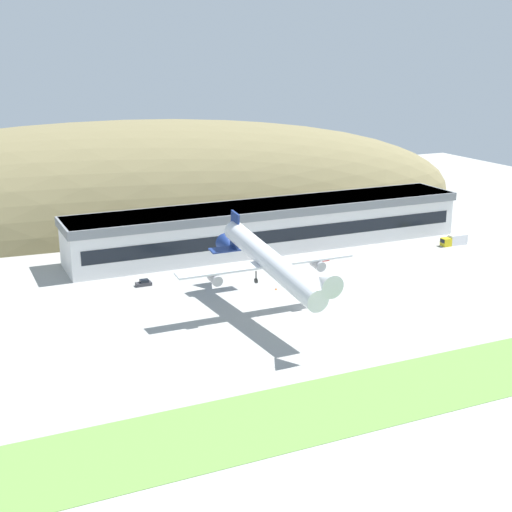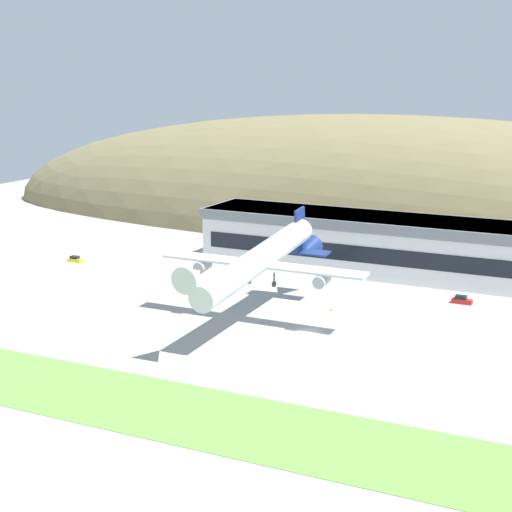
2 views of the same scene
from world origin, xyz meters
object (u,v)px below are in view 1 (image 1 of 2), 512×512
object	(u,v)px
cargo_airplane	(269,261)
service_car_2	(144,283)
traffic_cone_0	(276,289)
service_car_1	(321,259)
fuel_truck	(454,240)
terminal_building	(271,223)

from	to	relation	value
cargo_airplane	service_car_2	world-z (taller)	cargo_airplane
service_car_2	traffic_cone_0	bearing A→B (deg)	-29.97
service_car_1	traffic_cone_0	world-z (taller)	service_car_1
service_car_2	fuel_truck	world-z (taller)	fuel_truck
terminal_building	service_car_2	bearing A→B (deg)	-157.57
terminal_building	fuel_truck	xyz separation A→B (m)	(51.34, -19.38, -6.10)
service_car_1	fuel_truck	distance (m)	44.29
service_car_1	fuel_truck	size ratio (longest dim) A/B	0.49
traffic_cone_0	terminal_building	bearing A→B (deg)	66.41
cargo_airplane	service_car_1	xyz separation A→B (m)	(30.86, 31.09, -11.59)
service_car_2	traffic_cone_0	size ratio (longest dim) A/B	6.65
service_car_1	traffic_cone_0	size ratio (longest dim) A/B	7.22
terminal_building	traffic_cone_0	world-z (taller)	terminal_building
service_car_1	fuel_truck	xyz separation A→B (m)	(44.25, -1.84, 0.75)
terminal_building	cargo_airplane	bearing A→B (deg)	-116.05
service_car_1	traffic_cone_0	bearing A→B (deg)	-142.86
service_car_2	traffic_cone_0	distance (m)	32.73
cargo_airplane	service_car_1	bearing A→B (deg)	45.21
service_car_2	fuel_truck	distance (m)	94.65
service_car_1	traffic_cone_0	xyz separation A→B (m)	(-22.04, -16.69, -0.41)
terminal_building	service_car_1	world-z (taller)	terminal_building
terminal_building	traffic_cone_0	bearing A→B (deg)	-113.59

